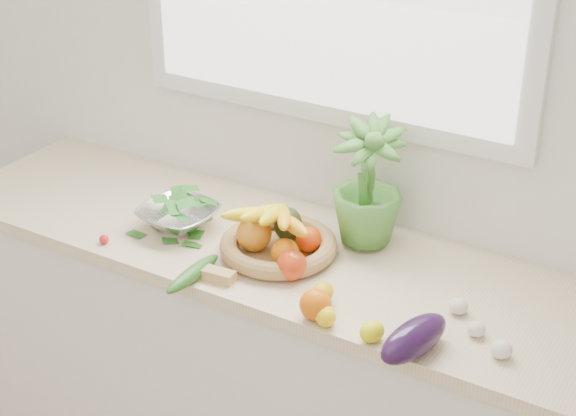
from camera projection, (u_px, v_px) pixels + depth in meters
The scene contains 18 objects.
back_wall at pixel (328, 73), 2.64m from camera, with size 4.50×0.02×2.70m, color white.
counter_cabinet at pixel (278, 372), 2.83m from camera, with size 2.20×0.58×0.86m, color silver.
countertop at pixel (277, 252), 2.62m from camera, with size 2.24×0.62×0.04m, color beige.
orange_loose at pixel (315, 305), 2.27m from camera, with size 0.08×0.08×0.08m, color #D95E06.
lemon_a at pixel (322, 293), 2.34m from camera, with size 0.06×0.07×0.06m, color gold.
lemon_b at pixel (372, 332), 2.19m from camera, with size 0.05×0.07×0.05m, color yellow.
lemon_c at pixel (325, 316), 2.25m from camera, with size 0.05×0.07×0.05m, color yellow.
apple at pixel (291, 265), 2.43m from camera, with size 0.09×0.09×0.09m, color red.
ginger at pixel (217, 275), 2.44m from camera, with size 0.10×0.04×0.03m, color tan.
garlic_a at pixel (477, 329), 2.21m from camera, with size 0.05×0.05×0.04m, color silver.
garlic_b at pixel (458, 306), 2.30m from camera, with size 0.05×0.05×0.04m, color silver.
garlic_c at pixel (501, 349), 2.13m from camera, with size 0.05×0.05×0.05m, color silver.
eggplant at pixel (414, 339), 2.13m from camera, with size 0.09×0.23×0.09m, color #230D32.
cucumber at pixel (193, 274), 2.44m from camera, with size 0.04×0.23×0.04m, color #275D1B.
radish at pixel (104, 239), 2.62m from camera, with size 0.03×0.03×0.03m, color red.
potted_herb at pixel (367, 182), 2.54m from camera, with size 0.21×0.21×0.38m, color #468931.
fruit_basket at pixel (277, 239), 2.55m from camera, with size 0.41×0.41×0.18m.
colander_with_spinach at pixel (178, 212), 2.68m from camera, with size 0.24×0.24×0.12m.
Camera 1 is at (1.19, 0.02, 2.21)m, focal length 55.00 mm.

